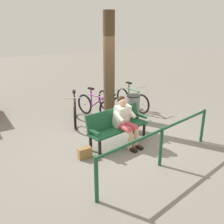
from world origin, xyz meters
TOP-DOWN VIEW (x-y plane):
  - ground_plane at (0.00, 0.00)m, footprint 40.00×40.00m
  - bench at (0.08, 0.11)m, footprint 1.65×0.68m
  - person_reading at (-0.05, 0.26)m, footprint 0.53×0.80m
  - handbag at (1.07, 0.32)m, footprint 0.31×0.16m
  - tree_trunk at (-0.35, -0.90)m, footprint 0.31×0.31m
  - litter_bin at (-1.18, -0.86)m, footprint 0.41×0.41m
  - bicycle_red at (-1.82, -1.73)m, footprint 0.48×1.68m
  - bicycle_purple at (-1.00, -1.87)m, footprint 0.48×1.68m
  - bicycle_black at (-0.38, -1.74)m, footprint 0.56×1.65m
  - bicycle_blue at (0.34, -1.71)m, footprint 0.78×1.55m
  - railing_fence at (-0.09, 1.45)m, footprint 3.37×0.57m

SIDE VIEW (x-z plane):
  - ground_plane at x=0.00m, z-range 0.00..0.00m
  - handbag at x=1.07m, z-range 0.00..0.24m
  - bicycle_red at x=-1.82m, z-range -0.11..0.83m
  - bicycle_purple at x=-1.00m, z-range -0.11..0.83m
  - bicycle_black at x=-0.38m, z-range -0.11..0.83m
  - bicycle_blue at x=0.34m, z-range -0.11..0.83m
  - litter_bin at x=-1.18m, z-range 0.00..0.82m
  - bench at x=0.08m, z-range 0.07..0.94m
  - railing_fence at x=-0.09m, z-range 0.18..1.03m
  - person_reading at x=-0.05m, z-range 0.06..1.27m
  - tree_trunk at x=-0.35m, z-range 0.00..3.12m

